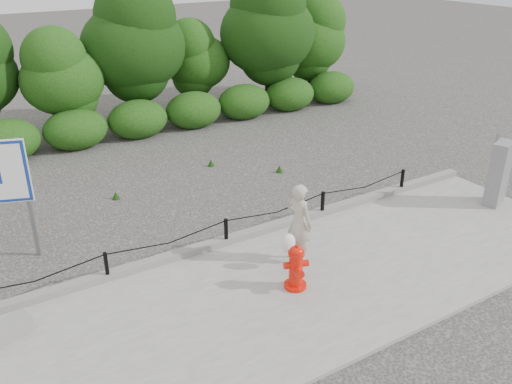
{
  "coord_description": "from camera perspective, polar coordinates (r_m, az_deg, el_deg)",
  "views": [
    {
      "loc": [
        -4.56,
        -8.63,
        5.81
      ],
      "look_at": [
        0.85,
        0.2,
        1.0
      ],
      "focal_mm": 38.0,
      "sensor_mm": 36.0,
      "label": 1
    }
  ],
  "objects": [
    {
      "name": "concrete_block",
      "position": [
        9.65,
        -25.14,
        -13.26
      ],
      "size": [
        0.94,
        0.56,
        0.29
      ],
      "primitive_type": "cube",
      "rotation": [
        0.0,
        0.0,
        0.3
      ],
      "color": "gray",
      "rests_on": "sidewalk"
    },
    {
      "name": "curb",
      "position": [
        11.32,
        -3.27,
        -5.12
      ],
      "size": [
        14.0,
        0.22,
        0.14
      ],
      "primitive_type": "cube",
      "color": "slate",
      "rests_on": "sidewalk"
    },
    {
      "name": "fire_hydrant",
      "position": [
        9.81,
        4.23,
        -7.93
      ],
      "size": [
        0.52,
        0.53,
        0.88
      ],
      "rotation": [
        0.0,
        0.0,
        -0.31
      ],
      "color": "red",
      "rests_on": "sidewalk"
    },
    {
      "name": "pedestrian",
      "position": [
        10.43,
        4.49,
        -3.4
      ],
      "size": [
        0.75,
        0.66,
        1.62
      ],
      "rotation": [
        0.0,
        0.0,
        1.79
      ],
      "color": "#AFA996",
      "rests_on": "sidewalk"
    },
    {
      "name": "sidewalk",
      "position": [
        9.9,
        2.53,
        -10.75
      ],
      "size": [
        14.0,
        4.0,
        0.08
      ],
      "primitive_type": "cube",
      "color": "gray",
      "rests_on": "ground"
    },
    {
      "name": "treeline",
      "position": [
        18.77,
        -13.26,
        14.18
      ],
      "size": [
        20.17,
        3.62,
        4.94
      ],
      "color": "black",
      "rests_on": "ground"
    },
    {
      "name": "chain_barrier",
      "position": [
        11.13,
        -3.18,
        -3.87
      ],
      "size": [
        10.06,
        0.06,
        0.6
      ],
      "color": "black",
      "rests_on": "sidewalk"
    },
    {
      "name": "ground",
      "position": [
        11.36,
        -3.13,
        -5.89
      ],
      "size": [
        90.0,
        90.0,
        0.0
      ],
      "primitive_type": "plane",
      "color": "#2D2B28",
      "rests_on": "ground"
    },
    {
      "name": "utility_cabinet",
      "position": [
        13.92,
        24.17,
        1.79
      ],
      "size": [
        0.67,
        0.51,
        1.71
      ],
      "rotation": [
        0.0,
        0.0,
        0.32
      ],
      "color": "gray",
      "rests_on": "sidewalk"
    }
  ]
}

